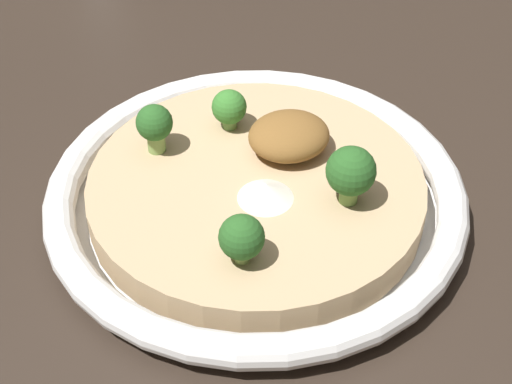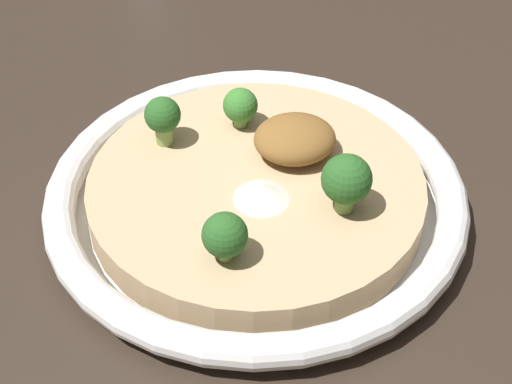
# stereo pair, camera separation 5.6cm
# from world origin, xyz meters

# --- Properties ---
(ground_plane) EXTENTS (6.00, 6.00, 0.00)m
(ground_plane) POSITION_xyz_m (0.00, 0.00, 0.00)
(ground_plane) COLOR #2D231C
(risotto_bowl) EXTENTS (0.30, 0.30, 0.03)m
(risotto_bowl) POSITION_xyz_m (0.00, 0.00, 0.02)
(risotto_bowl) COLOR white
(risotto_bowl) RESTS_ON ground_plane
(cheese_sprinkle) EXTENTS (0.04, 0.04, 0.01)m
(cheese_sprinkle) POSITION_xyz_m (-0.00, -0.02, 0.04)
(cheese_sprinkle) COLOR white
(cheese_sprinkle) RESTS_ON risotto_bowl
(crispy_onion_garnish) EXTENTS (0.06, 0.05, 0.03)m
(crispy_onion_garnish) POSITION_xyz_m (0.03, 0.02, 0.04)
(crispy_onion_garnish) COLOR brown
(crispy_onion_garnish) RESTS_ON risotto_bowl
(broccoli_front) EXTENTS (0.03, 0.03, 0.03)m
(broccoli_front) POSITION_xyz_m (-0.03, -0.07, 0.05)
(broccoli_front) COLOR #84A856
(broccoli_front) RESTS_ON risotto_bowl
(broccoli_back_left) EXTENTS (0.03, 0.03, 0.04)m
(broccoli_back_left) POSITION_xyz_m (-0.06, 0.05, 0.05)
(broccoli_back_left) COLOR #84A856
(broccoli_back_left) RESTS_ON risotto_bowl
(broccoli_right) EXTENTS (0.03, 0.03, 0.04)m
(broccoli_right) POSITION_xyz_m (0.05, -0.04, 0.06)
(broccoli_right) COLOR #759E4C
(broccoli_right) RESTS_ON risotto_bowl
(broccoli_back) EXTENTS (0.03, 0.03, 0.03)m
(broccoli_back) POSITION_xyz_m (0.00, 0.06, 0.05)
(broccoli_back) COLOR #668E47
(broccoli_back) RESTS_ON risotto_bowl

